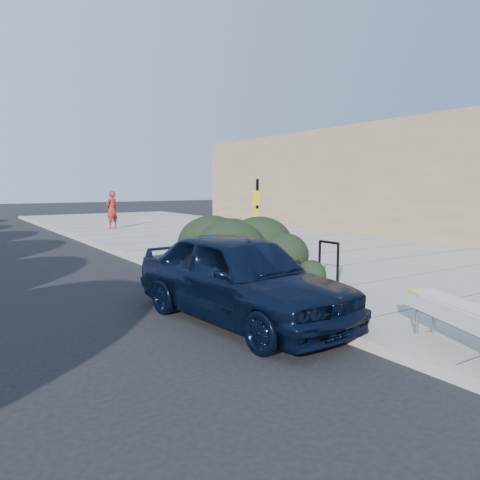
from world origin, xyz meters
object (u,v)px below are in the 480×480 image
at_px(bench, 463,315).
at_px(sign_post, 257,217).
at_px(sedan_navy, 240,277).
at_px(bike_rack, 329,257).
at_px(pedestrian, 112,210).

distance_m(bench, sign_post, 7.03).
bearing_deg(sedan_navy, bike_rack, 14.40).
bearing_deg(pedestrian, bench, 59.59).
bearing_deg(bike_rack, pedestrian, 87.95).
bearing_deg(bench, bike_rack, 88.49).
height_order(bike_rack, pedestrian, pedestrian).
distance_m(sign_post, pedestrian, 13.52).
relative_size(bench, bike_rack, 2.29).
bearing_deg(pedestrian, bike_rack, 64.78).
xyz_separation_m(bike_rack, sedan_navy, (-3.25, -1.19, 0.07)).
xyz_separation_m(bike_rack, sign_post, (-0.38, 2.37, 0.80)).
bearing_deg(sign_post, bench, -103.89).
relative_size(sign_post, sedan_navy, 0.52).
height_order(bike_rack, sign_post, sign_post).
relative_size(bench, pedestrian, 1.11).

